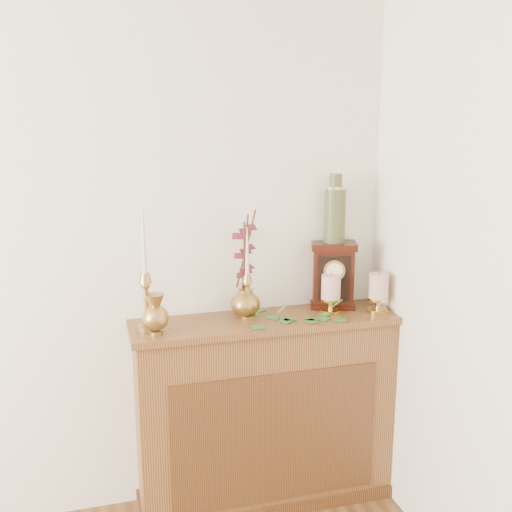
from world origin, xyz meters
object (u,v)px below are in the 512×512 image
object	(u,v)px
mantel_clock	(333,275)
ceramic_vase	(335,212)
candlestick_center	(247,289)
candlestick_left	(146,292)
bud_vase	(156,315)
ginger_jar	(245,268)

from	to	relation	value
mantel_clock	ceramic_vase	world-z (taller)	ceramic_vase
candlestick_center	mantel_clock	distance (m)	0.45
candlestick_left	bud_vase	size ratio (longest dim) A/B	2.92
candlestick_center	ginger_jar	distance (m)	0.10
candlestick_left	bud_vase	xyz separation A→B (m)	(0.03, -0.07, -0.08)
ginger_jar	ceramic_vase	distance (m)	0.50
candlestick_center	candlestick_left	bearing A→B (deg)	-175.43
bud_vase	ceramic_vase	bearing A→B (deg)	11.27
candlestick_center	bud_vase	bearing A→B (deg)	-165.92
candlestick_left	mantel_clock	world-z (taller)	candlestick_left
candlestick_center	ginger_jar	xyz separation A→B (m)	(0.00, 0.05, 0.09)
ginger_jar	candlestick_left	bearing A→B (deg)	-169.18
ginger_jar	bud_vase	bearing A→B (deg)	-159.73
candlestick_center	bud_vase	world-z (taller)	candlestick_center
candlestick_left	ceramic_vase	xyz separation A→B (m)	(0.90, 0.10, 0.29)
candlestick_left	ginger_jar	bearing A→B (deg)	10.82
candlestick_left	ceramic_vase	distance (m)	0.95
bud_vase	ginger_jar	bearing A→B (deg)	20.27
candlestick_left	mantel_clock	distance (m)	0.90
ginger_jar	mantel_clock	size ratio (longest dim) A/B	1.59
candlestick_left	bud_vase	world-z (taller)	candlestick_left
ceramic_vase	ginger_jar	bearing A→B (deg)	-177.98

